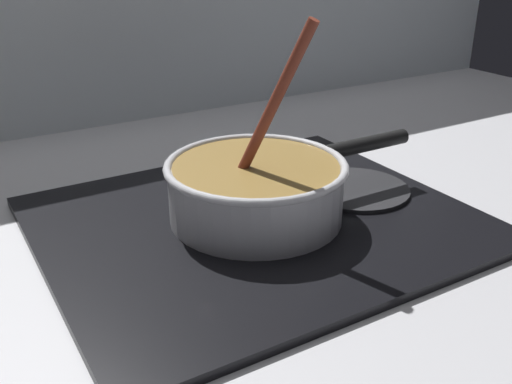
% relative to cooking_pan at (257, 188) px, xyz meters
% --- Properties ---
extents(ground, '(2.40, 1.60, 0.04)m').
position_rel_cooking_pan_xyz_m(ground, '(-0.14, -0.23, -0.08)').
color(ground, '#B7B7BC').
extents(hob_plate, '(0.56, 0.48, 0.01)m').
position_rel_cooking_pan_xyz_m(hob_plate, '(-0.00, 0.00, -0.05)').
color(hob_plate, black).
rests_on(hob_plate, ground).
extents(burner_ring, '(0.17, 0.17, 0.01)m').
position_rel_cooking_pan_xyz_m(burner_ring, '(-0.00, 0.00, -0.04)').
color(burner_ring, '#592D0C').
rests_on(burner_ring, hob_plate).
extents(spare_burner, '(0.16, 0.16, 0.01)m').
position_rel_cooking_pan_xyz_m(spare_burner, '(0.17, 0.00, -0.04)').
color(spare_burner, '#262628').
rests_on(spare_burner, hob_plate).
extents(cooking_pan, '(0.38, 0.24, 0.27)m').
position_rel_cooking_pan_xyz_m(cooking_pan, '(0.00, 0.00, 0.00)').
color(cooking_pan, silver).
rests_on(cooking_pan, hob_plate).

